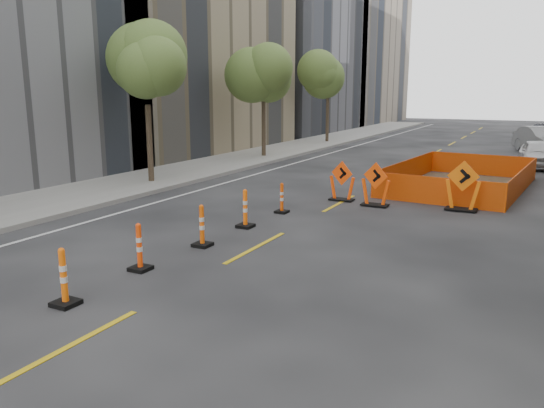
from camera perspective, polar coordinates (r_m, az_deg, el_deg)
The scene contains 19 objects.
ground_plane at distance 10.32m, azimuth -12.73°, elevation -10.28°, with size 140.00×140.00×0.00m, color black.
sidewalk_left at distance 24.84m, azimuth -10.92°, elevation 3.10°, with size 4.00×90.00×0.15m, color gray.
bld_left_d at distance 52.02m, azimuth 0.83°, elevation 15.57°, with size 12.00×16.00×14.00m, color #4C4C51.
bld_left_e at distance 67.27m, azimuth 7.40°, elevation 17.26°, with size 12.00×20.00×20.00m, color gray.
tree_l_b at distance 22.63m, azimuth -13.37°, elevation 13.44°, with size 2.80×2.80×5.95m.
tree_l_c at distance 30.93m, azimuth -0.92°, elevation 13.32°, with size 2.80×2.80×5.95m.
tree_l_d at distance 40.01m, azimuth 6.07°, elevation 12.99°, with size 2.80×2.80×5.95m.
channelizer_2 at distance 10.46m, azimuth -21.51°, elevation -7.30°, with size 0.44×0.44×1.11m, color #F45F0A, non-canonical shape.
channelizer_3 at distance 11.96m, azimuth -14.08°, elevation -4.50°, with size 0.42×0.42×1.07m, color #EC3F09, non-canonical shape.
channelizer_4 at distance 13.48m, azimuth -7.55°, elevation -2.32°, with size 0.43×0.43×1.09m, color #DC5109, non-canonical shape.
channelizer_5 at distance 15.23m, azimuth -2.90°, elevation -0.48°, with size 0.44×0.44×1.12m, color #FF5F0A, non-canonical shape.
channelizer_6 at distance 17.04m, azimuth 1.06°, elevation 0.66°, with size 0.39×0.39×0.99m, color #DD4709, non-canonical shape.
chevron_sign_left at distance 19.08m, azimuth 7.55°, elevation 2.47°, with size 0.95×0.57×1.43m, color #FF450A, non-canonical shape.
chevron_sign_center at distance 18.33m, azimuth 11.08°, elevation 2.09°, with size 1.01×0.61×1.51m, color #FA490A, non-canonical shape.
chevron_sign_right at distance 18.36m, azimuth 19.84°, elevation 1.83°, with size 1.10×0.66×1.66m, color orange, non-canonical shape.
safety_fence at distance 22.83m, azimuth 19.69°, elevation 2.87°, with size 4.57×7.78×0.97m, color #FF610D, non-canonical shape.
parked_car_near at distance 30.51m, azimuth 26.74°, elevation 4.86°, with size 1.66×4.12×1.40m, color silver.
parked_car_mid at distance 37.29m, azimuth 27.04°, elevation 6.13°, with size 1.76×5.06×1.67m, color gray.
parked_car_far at distance 43.10m, azimuth 27.18°, elevation 6.68°, with size 2.19×5.38×1.56m, color black.
Camera 1 is at (6.27, -7.22, 3.88)m, focal length 35.00 mm.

